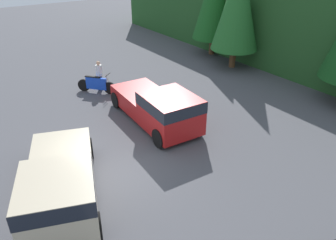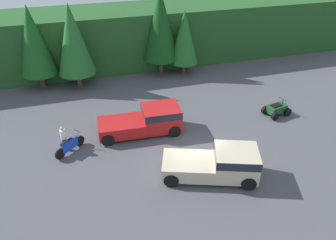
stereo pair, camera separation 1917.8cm
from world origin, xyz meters
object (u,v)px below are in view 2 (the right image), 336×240
(pickup_truck_second, at_px, (219,163))
(quad_atv, at_px, (277,109))
(rider_person, at_px, (64,137))
(dirt_bike, at_px, (70,146))
(pickup_truck_red, at_px, (148,120))

(pickup_truck_second, distance_m, quad_atv, 8.44)
(rider_person, bearing_deg, pickup_truck_second, -61.80)
(pickup_truck_second, height_order, quad_atv, pickup_truck_second)
(pickup_truck_second, distance_m, dirt_bike, 9.14)
(pickup_truck_red, bearing_deg, pickup_truck_second, -59.89)
(pickup_truck_second, xyz_separation_m, rider_person, (-8.17, 4.94, -0.02))
(pickup_truck_red, distance_m, rider_person, 5.43)
(pickup_truck_red, bearing_deg, dirt_bike, -167.26)
(quad_atv, height_order, rider_person, rider_person)
(pickup_truck_second, bearing_deg, pickup_truck_red, 136.57)
(pickup_truck_red, xyz_separation_m, rider_person, (-5.40, -0.52, -0.02))
(pickup_truck_red, distance_m, pickup_truck_second, 6.12)
(dirt_bike, height_order, rider_person, rider_person)
(pickup_truck_red, relative_size, pickup_truck_second, 0.99)
(quad_atv, relative_size, rider_person, 1.21)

